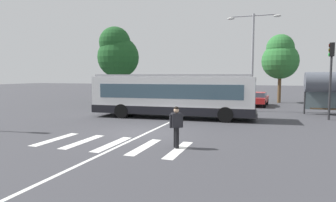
{
  "coord_description": "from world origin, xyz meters",
  "views": [
    {
      "loc": [
        6.22,
        -13.91,
        2.99
      ],
      "look_at": [
        -0.09,
        4.45,
        1.3
      ],
      "focal_mm": 31.47,
      "sensor_mm": 36.0,
      "label": 1
    }
  ],
  "objects_px": {
    "parked_car_charcoal": "(229,97)",
    "background_tree_right": "(280,57)",
    "bus_stop_shelter": "(335,83)",
    "city_transit_bus": "(172,95)",
    "background_tree_left": "(117,53)",
    "pedestrian_crossing_street": "(176,125)",
    "parked_car_teal": "(178,96)",
    "parked_car_champagne": "(153,96)",
    "parked_car_blue": "(204,97)",
    "parked_car_white": "(130,95)",
    "traffic_light_far_corner": "(331,69)",
    "twin_arm_street_lamp": "(253,51)",
    "parked_car_red": "(257,98)"
  },
  "relations": [
    {
      "from": "city_transit_bus",
      "to": "parked_car_champagne",
      "type": "height_order",
      "value": "city_transit_bus"
    },
    {
      "from": "parked_car_teal",
      "to": "parked_car_blue",
      "type": "xyz_separation_m",
      "value": [
        2.79,
        -0.02,
        0.0
      ]
    },
    {
      "from": "city_transit_bus",
      "to": "background_tree_left",
      "type": "xyz_separation_m",
      "value": [
        -9.39,
        9.29,
        3.86
      ]
    },
    {
      "from": "parked_car_champagne",
      "to": "parked_car_charcoal",
      "type": "height_order",
      "value": "same"
    },
    {
      "from": "parked_car_red",
      "to": "background_tree_right",
      "type": "bearing_deg",
      "value": 64.0
    },
    {
      "from": "parked_car_teal",
      "to": "twin_arm_street_lamp",
      "type": "distance_m",
      "value": 10.05
    },
    {
      "from": "parked_car_charcoal",
      "to": "parked_car_red",
      "type": "distance_m",
      "value": 2.79
    },
    {
      "from": "parked_car_white",
      "to": "twin_arm_street_lamp",
      "type": "distance_m",
      "value": 14.61
    },
    {
      "from": "bus_stop_shelter",
      "to": "background_tree_left",
      "type": "relative_size",
      "value": 0.51
    },
    {
      "from": "parked_car_charcoal",
      "to": "bus_stop_shelter",
      "type": "distance_m",
      "value": 10.18
    },
    {
      "from": "city_transit_bus",
      "to": "bus_stop_shelter",
      "type": "xyz_separation_m",
      "value": [
        11.14,
        5.31,
        0.83
      ]
    },
    {
      "from": "parked_car_white",
      "to": "parked_car_champagne",
      "type": "xyz_separation_m",
      "value": [
        2.73,
        -0.01,
        0.0
      ]
    },
    {
      "from": "parked_car_blue",
      "to": "parked_car_charcoal",
      "type": "distance_m",
      "value": 2.56
    },
    {
      "from": "parked_car_champagne",
      "to": "traffic_light_far_corner",
      "type": "xyz_separation_m",
      "value": [
        15.83,
        -7.53,
        2.66
      ]
    },
    {
      "from": "parked_car_charcoal",
      "to": "background_tree_right",
      "type": "bearing_deg",
      "value": 40.61
    },
    {
      "from": "twin_arm_street_lamp",
      "to": "pedestrian_crossing_street",
      "type": "bearing_deg",
      "value": -99.01
    },
    {
      "from": "parked_car_white",
      "to": "twin_arm_street_lamp",
      "type": "bearing_deg",
      "value": -17.46
    },
    {
      "from": "bus_stop_shelter",
      "to": "background_tree_right",
      "type": "bearing_deg",
      "value": 111.07
    },
    {
      "from": "background_tree_left",
      "to": "pedestrian_crossing_street",
      "type": "bearing_deg",
      "value": -55.02
    },
    {
      "from": "parked_car_teal",
      "to": "bus_stop_shelter",
      "type": "relative_size",
      "value": 1.08
    },
    {
      "from": "pedestrian_crossing_street",
      "to": "background_tree_left",
      "type": "bearing_deg",
      "value": 124.98
    },
    {
      "from": "pedestrian_crossing_street",
      "to": "parked_car_teal",
      "type": "relative_size",
      "value": 0.37
    },
    {
      "from": "parked_car_red",
      "to": "parked_car_charcoal",
      "type": "bearing_deg",
      "value": 176.67
    },
    {
      "from": "parked_car_champagne",
      "to": "traffic_light_far_corner",
      "type": "bearing_deg",
      "value": -25.44
    },
    {
      "from": "city_transit_bus",
      "to": "parked_car_blue",
      "type": "bearing_deg",
      "value": 89.9
    },
    {
      "from": "parked_car_teal",
      "to": "traffic_light_far_corner",
      "type": "height_order",
      "value": "traffic_light_far_corner"
    },
    {
      "from": "background_tree_left",
      "to": "parked_car_blue",
      "type": "bearing_deg",
      "value": 6.91
    },
    {
      "from": "bus_stop_shelter",
      "to": "background_tree_left",
      "type": "height_order",
      "value": "background_tree_left"
    },
    {
      "from": "parked_car_blue",
      "to": "twin_arm_street_lamp",
      "type": "xyz_separation_m",
      "value": [
        5.05,
        -4.63,
        4.22
      ]
    },
    {
      "from": "city_transit_bus",
      "to": "background_tree_left",
      "type": "relative_size",
      "value": 1.4
    },
    {
      "from": "parked_car_white",
      "to": "traffic_light_far_corner",
      "type": "relative_size",
      "value": 0.89
    },
    {
      "from": "pedestrian_crossing_street",
      "to": "twin_arm_street_lamp",
      "type": "height_order",
      "value": "twin_arm_street_lamp"
    },
    {
      "from": "pedestrian_crossing_street",
      "to": "parked_car_blue",
      "type": "relative_size",
      "value": 0.38
    },
    {
      "from": "parked_car_champagne",
      "to": "parked_car_blue",
      "type": "relative_size",
      "value": 1.01
    },
    {
      "from": "bus_stop_shelter",
      "to": "parked_car_champagne",
      "type": "bearing_deg",
      "value": 164.36
    },
    {
      "from": "parked_car_white",
      "to": "parked_car_champagne",
      "type": "distance_m",
      "value": 2.73
    },
    {
      "from": "parked_car_white",
      "to": "background_tree_right",
      "type": "xyz_separation_m",
      "value": [
        15.76,
        4.79,
        4.2
      ]
    },
    {
      "from": "parked_car_white",
      "to": "parked_car_champagne",
      "type": "relative_size",
      "value": 1.0
    },
    {
      "from": "parked_car_white",
      "to": "background_tree_right",
      "type": "height_order",
      "value": "background_tree_right"
    },
    {
      "from": "background_tree_left",
      "to": "background_tree_right",
      "type": "bearing_deg",
      "value": 18.02
    },
    {
      "from": "bus_stop_shelter",
      "to": "city_transit_bus",
      "type": "bearing_deg",
      "value": -154.5
    },
    {
      "from": "parked_car_champagne",
      "to": "background_tree_right",
      "type": "distance_m",
      "value": 14.51
    },
    {
      "from": "parked_car_champagne",
      "to": "background_tree_left",
      "type": "distance_m",
      "value": 6.1
    },
    {
      "from": "parked_car_charcoal",
      "to": "bus_stop_shelter",
      "type": "bearing_deg",
      "value": -31.48
    },
    {
      "from": "parked_car_white",
      "to": "parked_car_charcoal",
      "type": "relative_size",
      "value": 0.99
    },
    {
      "from": "pedestrian_crossing_street",
      "to": "parked_car_teal",
      "type": "height_order",
      "value": "pedestrian_crossing_street"
    },
    {
      "from": "background_tree_right",
      "to": "background_tree_left",
      "type": "bearing_deg",
      "value": -161.98
    },
    {
      "from": "parked_car_red",
      "to": "bus_stop_shelter",
      "type": "bearing_deg",
      "value": -41.31
    },
    {
      "from": "pedestrian_crossing_street",
      "to": "parked_car_white",
      "type": "xyz_separation_m",
      "value": [
        -11.12,
        18.2,
        -0.2
      ]
    },
    {
      "from": "bus_stop_shelter",
      "to": "background_tree_left",
      "type": "distance_m",
      "value": 21.13
    }
  ]
}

